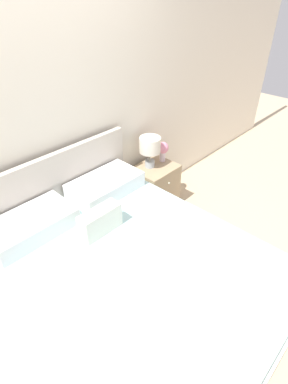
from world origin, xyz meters
The scene contains 6 objects.
ground_plane centered at (0.00, 0.00, 0.00)m, with size 12.00×12.00×0.00m, color #CCB28E.
wall_back centered at (0.00, 0.07, 1.30)m, with size 8.00×0.06×2.60m.
bed centered at (0.00, -0.93, 0.32)m, with size 1.53×1.98×1.03m.
nightstand centered at (1.08, -0.20, 0.27)m, with size 0.45×0.39×0.53m.
table_lamp centered at (1.05, -0.15, 0.77)m, with size 0.22×0.22×0.33m.
flower_vase centered at (1.24, -0.17, 0.67)m, with size 0.12×0.12×0.22m.
Camera 1 is at (-0.99, -1.99, 2.15)m, focal length 28.00 mm.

